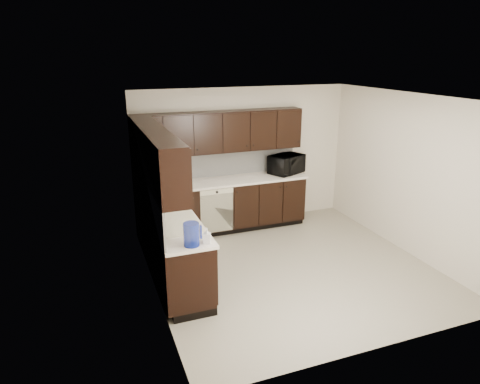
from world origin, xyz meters
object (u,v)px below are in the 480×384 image
at_px(sink, 178,229).
at_px(storage_bin, 161,198).
at_px(microwave, 286,164).
at_px(blue_pitcher, 191,234).
at_px(toaster_oven, 150,181).

height_order(sink, storage_bin, sink).
bearing_deg(microwave, blue_pitcher, -159.70).
xyz_separation_m(microwave, storage_bin, (-2.47, -0.86, -0.08)).
relative_size(sink, storage_bin, 1.77).
height_order(sink, toaster_oven, sink).
relative_size(toaster_oven, storage_bin, 0.74).
xyz_separation_m(toaster_oven, storage_bin, (0.03, -0.87, -0.02)).
relative_size(microwave, blue_pitcher, 2.24).
bearing_deg(blue_pitcher, sink, 108.74).
relative_size(sink, microwave, 1.32).
distance_m(sink, storage_bin, 0.89).
height_order(sink, microwave, microwave).
bearing_deg(storage_bin, blue_pitcher, -87.91).
height_order(sink, blue_pitcher, blue_pitcher).
xyz_separation_m(sink, microwave, (2.43, 1.74, 0.23)).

